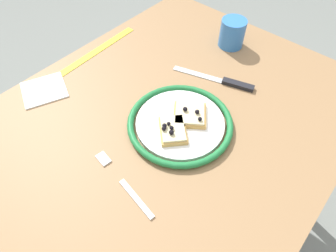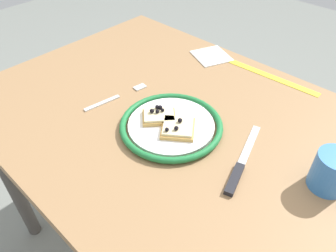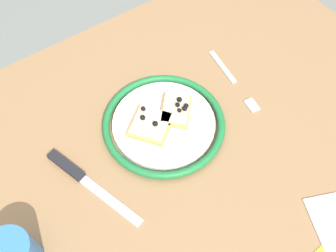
{
  "view_description": "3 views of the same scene",
  "coord_description": "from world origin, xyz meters",
  "px_view_note": "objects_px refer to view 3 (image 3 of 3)",
  "views": [
    {
      "loc": [
        -0.33,
        -0.32,
        1.29
      ],
      "look_at": [
        0.01,
        -0.03,
        0.74
      ],
      "focal_mm": 30.94,
      "sensor_mm": 36.0,
      "label": 1
    },
    {
      "loc": [
        0.46,
        -0.5,
        1.27
      ],
      "look_at": [
        0.05,
        -0.07,
        0.76
      ],
      "focal_mm": 34.65,
      "sensor_mm": 36.0,
      "label": 2
    },
    {
      "loc": [
        0.28,
        0.32,
        1.4
      ],
      "look_at": [
        0.04,
        -0.02,
        0.75
      ],
      "focal_mm": 40.08,
      "sensor_mm": 36.0,
      "label": 3
    }
  ],
  "objects_px": {
    "dining_table": "(187,151)",
    "pizza_slice_far": "(177,109)",
    "knife": "(78,175)",
    "pizza_slice_near": "(150,124)",
    "fork": "(233,80)",
    "plate": "(164,123)"
  },
  "relations": [
    {
      "from": "dining_table",
      "to": "pizza_slice_far",
      "type": "relative_size",
      "value": 10.49
    },
    {
      "from": "pizza_slice_far",
      "to": "knife",
      "type": "bearing_deg",
      "value": 1.26
    },
    {
      "from": "pizza_slice_near",
      "to": "pizza_slice_far",
      "type": "xyz_separation_m",
      "value": [
        -0.07,
        0.0,
        0.0
      ]
    },
    {
      "from": "knife",
      "to": "fork",
      "type": "relative_size",
      "value": 1.17
    },
    {
      "from": "pizza_slice_near",
      "to": "fork",
      "type": "relative_size",
      "value": 0.56
    },
    {
      "from": "knife",
      "to": "plate",
      "type": "bearing_deg",
      "value": 179.67
    },
    {
      "from": "pizza_slice_near",
      "to": "fork",
      "type": "distance_m",
      "value": 0.23
    },
    {
      "from": "fork",
      "to": "knife",
      "type": "bearing_deg",
      "value": 1.14
    },
    {
      "from": "plate",
      "to": "fork",
      "type": "distance_m",
      "value": 0.21
    },
    {
      "from": "plate",
      "to": "pizza_slice_far",
      "type": "bearing_deg",
      "value": -170.36
    },
    {
      "from": "plate",
      "to": "fork",
      "type": "xyz_separation_m",
      "value": [
        -0.2,
        -0.01,
        -0.01
      ]
    },
    {
      "from": "pizza_slice_near",
      "to": "fork",
      "type": "height_order",
      "value": "pizza_slice_near"
    },
    {
      "from": "pizza_slice_far",
      "to": "pizza_slice_near",
      "type": "bearing_deg",
      "value": -0.46
    },
    {
      "from": "plate",
      "to": "pizza_slice_far",
      "type": "relative_size",
      "value": 2.52
    },
    {
      "from": "dining_table",
      "to": "pizza_slice_far",
      "type": "xyz_separation_m",
      "value": [
        -0.0,
        -0.05,
        0.11
      ]
    },
    {
      "from": "dining_table",
      "to": "pizza_slice_near",
      "type": "height_order",
      "value": "pizza_slice_near"
    },
    {
      "from": "pizza_slice_far",
      "to": "fork",
      "type": "relative_size",
      "value": 0.52
    },
    {
      "from": "dining_table",
      "to": "plate",
      "type": "height_order",
      "value": "plate"
    },
    {
      "from": "pizza_slice_far",
      "to": "dining_table",
      "type": "bearing_deg",
      "value": 86.64
    },
    {
      "from": "pizza_slice_near",
      "to": "pizza_slice_far",
      "type": "bearing_deg",
      "value": 179.54
    },
    {
      "from": "pizza_slice_far",
      "to": "fork",
      "type": "height_order",
      "value": "pizza_slice_far"
    },
    {
      "from": "pizza_slice_far",
      "to": "knife",
      "type": "xyz_separation_m",
      "value": [
        0.25,
        0.01,
        -0.02
      ]
    }
  ]
}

